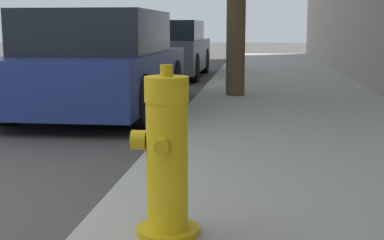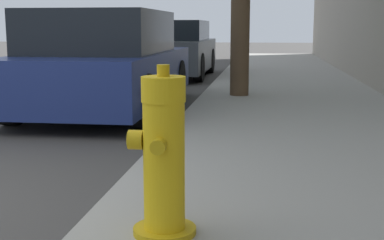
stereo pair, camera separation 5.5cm
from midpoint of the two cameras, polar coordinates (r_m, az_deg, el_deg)
name	(u,v)px [view 2 (the right image)]	position (r m, az deg, el deg)	size (l,w,h in m)	color
sidewalk_slab	(343,237)	(3.19, 16.26, -11.93)	(2.99, 40.00, 0.12)	#99968E
fire_hydrant	(164,159)	(2.84, -2.50, -4.14)	(0.36, 0.35, 0.92)	#C39C11
parked_car_near	(105,63)	(7.90, -9.10, 5.98)	(1.88, 4.21, 1.45)	navy
parked_car_mid	(173,50)	(13.25, -1.93, 7.51)	(1.78, 3.87, 1.37)	#4C5156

